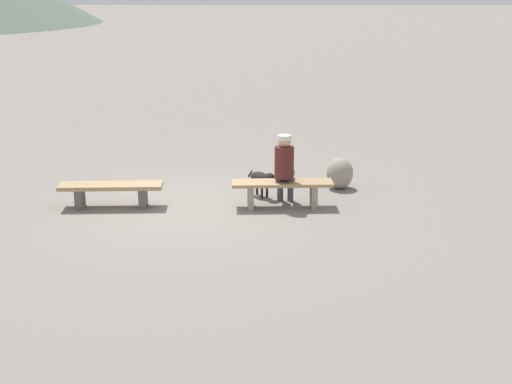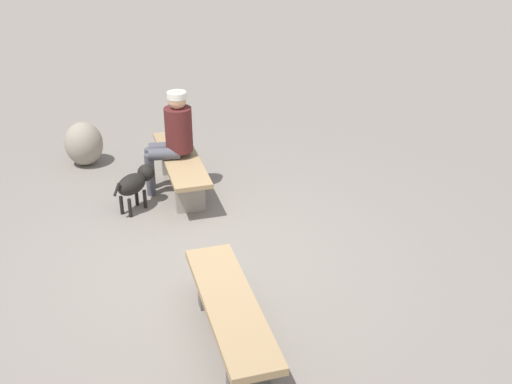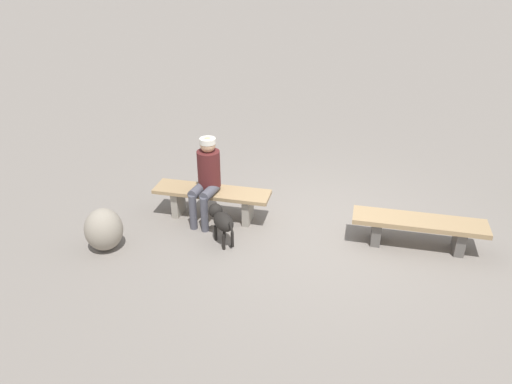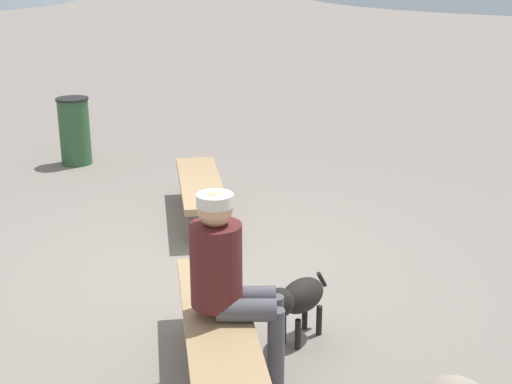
{
  "view_description": "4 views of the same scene",
  "coord_description": "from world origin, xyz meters",
  "px_view_note": "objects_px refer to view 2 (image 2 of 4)",
  "views": [
    {
      "loc": [
        1.35,
        -11.83,
        3.86
      ],
      "look_at": [
        1.23,
        -0.57,
        0.46
      ],
      "focal_mm": 49.45,
      "sensor_mm": 36.0,
      "label": 1
    },
    {
      "loc": [
        -5.62,
        0.81,
        3.69
      ],
      "look_at": [
        -0.1,
        -0.51,
        0.8
      ],
      "focal_mm": 44.69,
      "sensor_mm": 36.0,
      "label": 2
    },
    {
      "loc": [
        -0.74,
        6.17,
        3.85
      ],
      "look_at": [
        0.93,
        0.25,
        0.66
      ],
      "focal_mm": 34.4,
      "sensor_mm": 36.0,
      "label": 3
    },
    {
      "loc": [
        5.83,
        -0.13,
        2.71
      ],
      "look_at": [
        -0.23,
        0.49,
        0.65
      ],
      "focal_mm": 49.35,
      "sensor_mm": 36.0,
      "label": 4
    }
  ],
  "objects_px": {
    "bench_left": "(231,312)",
    "boulder": "(84,144)",
    "bench_right": "(181,166)",
    "dog": "(135,182)",
    "seated_person": "(172,134)"
  },
  "relations": [
    {
      "from": "bench_left",
      "to": "dog",
      "type": "height_order",
      "value": "dog"
    },
    {
      "from": "dog",
      "to": "seated_person",
      "type": "bearing_deg",
      "value": -6.81
    },
    {
      "from": "bench_right",
      "to": "seated_person",
      "type": "bearing_deg",
      "value": 62.17
    },
    {
      "from": "seated_person",
      "to": "boulder",
      "type": "bearing_deg",
      "value": 51.24
    },
    {
      "from": "seated_person",
      "to": "boulder",
      "type": "height_order",
      "value": "seated_person"
    },
    {
      "from": "bench_right",
      "to": "seated_person",
      "type": "distance_m",
      "value": 0.43
    },
    {
      "from": "bench_left",
      "to": "boulder",
      "type": "bearing_deg",
      "value": 13.72
    },
    {
      "from": "bench_right",
      "to": "boulder",
      "type": "bearing_deg",
      "value": 43.8
    },
    {
      "from": "seated_person",
      "to": "dog",
      "type": "relative_size",
      "value": 2.52
    },
    {
      "from": "boulder",
      "to": "dog",
      "type": "bearing_deg",
      "value": -158.01
    },
    {
      "from": "bench_left",
      "to": "dog",
      "type": "xyz_separation_m",
      "value": [
        2.65,
        0.62,
        0.04
      ]
    },
    {
      "from": "bench_left",
      "to": "seated_person",
      "type": "height_order",
      "value": "seated_person"
    },
    {
      "from": "boulder",
      "to": "seated_person",
      "type": "bearing_deg",
      "value": -134.47
    },
    {
      "from": "bench_left",
      "to": "boulder",
      "type": "distance_m",
      "value": 4.33
    },
    {
      "from": "bench_right",
      "to": "boulder",
      "type": "xyz_separation_m",
      "value": [
        1.14,
        1.2,
        -0.04
      ]
    }
  ]
}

